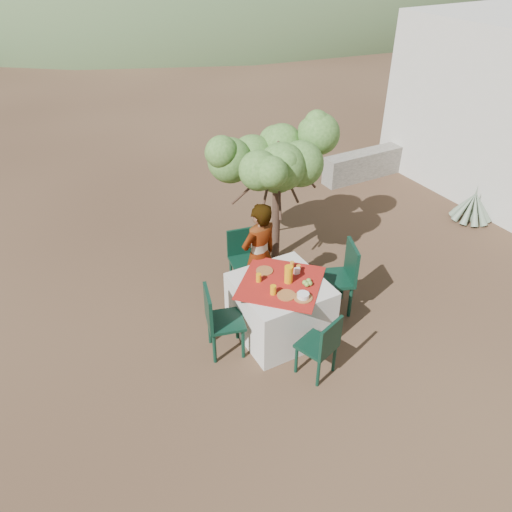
{
  "coord_description": "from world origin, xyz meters",
  "views": [
    {
      "loc": [
        -3.16,
        -3.71,
        4.31
      ],
      "look_at": [
        -0.75,
        0.69,
        0.94
      ],
      "focal_mm": 35.0,
      "sensor_mm": 36.0,
      "label": 1
    }
  ],
  "objects_px": {
    "chair_near": "(322,345)",
    "table": "(280,307)",
    "chair_right": "(341,275)",
    "agave": "(473,207)",
    "chair_left": "(219,319)",
    "chair_far": "(243,256)",
    "person": "(259,256)",
    "juice_pitcher": "(289,274)",
    "shrub_tree": "(279,165)"
  },
  "relations": [
    {
      "from": "person",
      "to": "chair_near",
      "type": "bearing_deg",
      "value": 77.99
    },
    {
      "from": "chair_far",
      "to": "person",
      "type": "height_order",
      "value": "person"
    },
    {
      "from": "table",
      "to": "person",
      "type": "height_order",
      "value": "person"
    },
    {
      "from": "person",
      "to": "shrub_tree",
      "type": "height_order",
      "value": "shrub_tree"
    },
    {
      "from": "person",
      "to": "agave",
      "type": "bearing_deg",
      "value": 172.07
    },
    {
      "from": "person",
      "to": "shrub_tree",
      "type": "relative_size",
      "value": 0.78
    },
    {
      "from": "chair_left",
      "to": "agave",
      "type": "relative_size",
      "value": 1.23
    },
    {
      "from": "table",
      "to": "juice_pitcher",
      "type": "bearing_deg",
      "value": -20.97
    },
    {
      "from": "chair_near",
      "to": "chair_left",
      "type": "bearing_deg",
      "value": -66.15
    },
    {
      "from": "chair_near",
      "to": "chair_right",
      "type": "height_order",
      "value": "chair_right"
    },
    {
      "from": "chair_left",
      "to": "person",
      "type": "distance_m",
      "value": 1.08
    },
    {
      "from": "table",
      "to": "chair_far",
      "type": "bearing_deg",
      "value": 86.45
    },
    {
      "from": "chair_near",
      "to": "juice_pitcher",
      "type": "relative_size",
      "value": 3.7
    },
    {
      "from": "chair_near",
      "to": "chair_left",
      "type": "xyz_separation_m",
      "value": [
        -0.83,
        0.89,
        0.05
      ]
    },
    {
      "from": "chair_far",
      "to": "shrub_tree",
      "type": "relative_size",
      "value": 0.44
    },
    {
      "from": "person",
      "to": "chair_left",
      "type": "bearing_deg",
      "value": 23.86
    },
    {
      "from": "person",
      "to": "shrub_tree",
      "type": "bearing_deg",
      "value": -143.28
    },
    {
      "from": "chair_near",
      "to": "person",
      "type": "xyz_separation_m",
      "value": [
        0.03,
        1.48,
        0.29
      ]
    },
    {
      "from": "chair_left",
      "to": "person",
      "type": "bearing_deg",
      "value": -40.27
    },
    {
      "from": "chair_far",
      "to": "agave",
      "type": "distance_m",
      "value": 4.32
    },
    {
      "from": "person",
      "to": "juice_pitcher",
      "type": "xyz_separation_m",
      "value": [
        0.03,
        -0.67,
        0.12
      ]
    },
    {
      "from": "chair_near",
      "to": "chair_right",
      "type": "bearing_deg",
      "value": -155.36
    },
    {
      "from": "table",
      "to": "chair_left",
      "type": "xyz_separation_m",
      "value": [
        -0.81,
        0.04,
        0.13
      ]
    },
    {
      "from": "table",
      "to": "chair_far",
      "type": "relative_size",
      "value": 1.56
    },
    {
      "from": "chair_far",
      "to": "chair_right",
      "type": "relative_size",
      "value": 0.85
    },
    {
      "from": "chair_far",
      "to": "chair_right",
      "type": "distance_m",
      "value": 1.4
    },
    {
      "from": "chair_right",
      "to": "person",
      "type": "distance_m",
      "value": 1.08
    },
    {
      "from": "chair_far",
      "to": "agave",
      "type": "relative_size",
      "value": 1.12
    },
    {
      "from": "juice_pitcher",
      "to": "person",
      "type": "bearing_deg",
      "value": 92.21
    },
    {
      "from": "chair_far",
      "to": "person",
      "type": "distance_m",
      "value": 0.57
    },
    {
      "from": "chair_near",
      "to": "chair_right",
      "type": "relative_size",
      "value": 0.84
    },
    {
      "from": "person",
      "to": "juice_pitcher",
      "type": "distance_m",
      "value": 0.68
    },
    {
      "from": "person",
      "to": "juice_pitcher",
      "type": "height_order",
      "value": "person"
    },
    {
      "from": "chair_right",
      "to": "shrub_tree",
      "type": "height_order",
      "value": "shrub_tree"
    },
    {
      "from": "chair_left",
      "to": "juice_pitcher",
      "type": "height_order",
      "value": "juice_pitcher"
    },
    {
      "from": "chair_far",
      "to": "chair_near",
      "type": "height_order",
      "value": "chair_far"
    },
    {
      "from": "chair_right",
      "to": "person",
      "type": "relative_size",
      "value": 0.65
    },
    {
      "from": "chair_near",
      "to": "table",
      "type": "bearing_deg",
      "value": -107.55
    },
    {
      "from": "table",
      "to": "juice_pitcher",
      "type": "distance_m",
      "value": 0.5
    },
    {
      "from": "table",
      "to": "juice_pitcher",
      "type": "relative_size",
      "value": 5.87
    },
    {
      "from": "chair_right",
      "to": "agave",
      "type": "xyz_separation_m",
      "value": [
        3.45,
        0.84,
        -0.29
      ]
    },
    {
      "from": "chair_far",
      "to": "chair_near",
      "type": "relative_size",
      "value": 1.02
    },
    {
      "from": "shrub_tree",
      "to": "chair_left",
      "type": "bearing_deg",
      "value": -138.53
    },
    {
      "from": "agave",
      "to": "juice_pitcher",
      "type": "relative_size",
      "value": 3.35
    },
    {
      "from": "chair_near",
      "to": "person",
      "type": "height_order",
      "value": "person"
    },
    {
      "from": "agave",
      "to": "chair_near",
      "type": "bearing_deg",
      "value": -158.61
    },
    {
      "from": "chair_far",
      "to": "table",
      "type": "bearing_deg",
      "value": -83.13
    },
    {
      "from": "chair_far",
      "to": "chair_near",
      "type": "xyz_separation_m",
      "value": [
        -0.04,
        -1.97,
        -0.01
      ]
    },
    {
      "from": "chair_near",
      "to": "chair_far",
      "type": "bearing_deg",
      "value": -110.6
    },
    {
      "from": "shrub_tree",
      "to": "person",
      "type": "bearing_deg",
      "value": -132.46
    }
  ]
}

